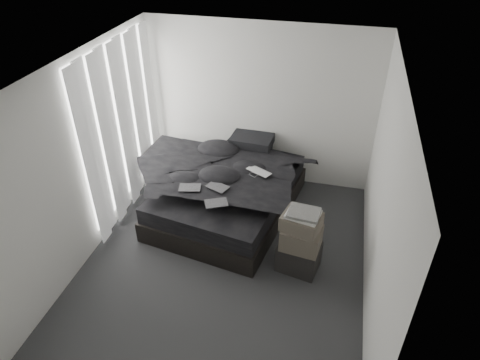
% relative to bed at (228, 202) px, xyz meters
% --- Properties ---
extents(floor, '(3.60, 4.20, 0.01)m').
position_rel_bed_xyz_m(floor, '(0.24, -1.02, -0.16)').
color(floor, '#313234').
rests_on(floor, ground).
extents(ceiling, '(3.60, 4.20, 0.01)m').
position_rel_bed_xyz_m(ceiling, '(0.24, -1.02, 2.44)').
color(ceiling, white).
rests_on(ceiling, ground).
extents(wall_back, '(3.60, 0.01, 2.60)m').
position_rel_bed_xyz_m(wall_back, '(0.24, 1.08, 1.14)').
color(wall_back, white).
rests_on(wall_back, ground).
extents(wall_front, '(3.60, 0.01, 2.60)m').
position_rel_bed_xyz_m(wall_front, '(0.24, -3.12, 1.14)').
color(wall_front, white).
rests_on(wall_front, ground).
extents(wall_left, '(0.01, 4.20, 2.60)m').
position_rel_bed_xyz_m(wall_left, '(-1.56, -1.02, 1.14)').
color(wall_left, white).
rests_on(wall_left, ground).
extents(wall_right, '(0.01, 4.20, 2.60)m').
position_rel_bed_xyz_m(wall_right, '(2.04, -1.02, 1.14)').
color(wall_right, white).
rests_on(wall_right, ground).
extents(window_left, '(0.02, 2.00, 2.30)m').
position_rel_bed_xyz_m(window_left, '(-1.54, -0.12, 1.19)').
color(window_left, white).
rests_on(window_left, wall_left).
extents(curtain_left, '(0.06, 2.12, 2.48)m').
position_rel_bed_xyz_m(curtain_left, '(-1.49, -0.12, 1.12)').
color(curtain_left, white).
rests_on(curtain_left, wall_left).
extents(bed, '(2.11, 2.57, 0.31)m').
position_rel_bed_xyz_m(bed, '(0.00, 0.00, 0.00)').
color(bed, black).
rests_on(bed, floor).
extents(mattress, '(2.03, 2.49, 0.25)m').
position_rel_bed_xyz_m(mattress, '(0.00, 0.00, 0.28)').
color(mattress, black).
rests_on(mattress, bed).
extents(duvet, '(2.01, 2.23, 0.27)m').
position_rel_bed_xyz_m(duvet, '(-0.01, -0.06, 0.54)').
color(duvet, black).
rests_on(duvet, mattress).
extents(pillow_lower, '(0.76, 0.58, 0.16)m').
position_rel_bed_xyz_m(pillow_lower, '(0.09, 0.89, 0.48)').
color(pillow_lower, black).
rests_on(pillow_lower, mattress).
extents(pillow_upper, '(0.68, 0.49, 0.15)m').
position_rel_bed_xyz_m(pillow_upper, '(0.17, 0.86, 0.63)').
color(pillow_upper, black).
rests_on(pillow_upper, pillow_lower).
extents(laptop, '(0.44, 0.38, 0.03)m').
position_rel_bed_xyz_m(laptop, '(0.43, -0.02, 0.69)').
color(laptop, silver).
rests_on(laptop, duvet).
extents(comic_a, '(0.33, 0.25, 0.01)m').
position_rel_bed_xyz_m(comic_a, '(-0.38, -0.56, 0.68)').
color(comic_a, black).
rests_on(comic_a, duvet).
extents(comic_b, '(0.34, 0.28, 0.01)m').
position_rel_bed_xyz_m(comic_b, '(-0.02, -0.45, 0.68)').
color(comic_b, black).
rests_on(comic_b, duvet).
extents(comic_c, '(0.35, 0.30, 0.01)m').
position_rel_bed_xyz_m(comic_c, '(0.07, -0.81, 0.69)').
color(comic_c, black).
rests_on(comic_c, duvet).
extents(side_stand, '(0.43, 0.43, 0.60)m').
position_rel_bed_xyz_m(side_stand, '(-0.88, 0.15, 0.14)').
color(side_stand, black).
rests_on(side_stand, floor).
extents(papers, '(0.29, 0.27, 0.01)m').
position_rel_bed_xyz_m(papers, '(-0.86, 0.15, 0.45)').
color(papers, white).
rests_on(papers, side_stand).
extents(floor_books, '(0.15, 0.21, 0.14)m').
position_rel_bed_xyz_m(floor_books, '(-0.76, -0.21, -0.09)').
color(floor_books, black).
rests_on(floor_books, floor).
extents(box_lower, '(0.58, 0.49, 0.38)m').
position_rel_bed_xyz_m(box_lower, '(1.20, -0.94, 0.03)').
color(box_lower, black).
rests_on(box_lower, floor).
extents(box_mid, '(0.52, 0.43, 0.29)m').
position_rel_bed_xyz_m(box_mid, '(1.21, -0.95, 0.36)').
color(box_mid, '#534C42').
rests_on(box_mid, box_lower).
extents(box_upper, '(0.53, 0.47, 0.20)m').
position_rel_bed_xyz_m(box_upper, '(1.19, -0.94, 0.61)').
color(box_upper, '#534C42').
rests_on(box_upper, box_mid).
extents(art_book_white, '(0.44, 0.38, 0.04)m').
position_rel_bed_xyz_m(art_book_white, '(1.20, -0.94, 0.72)').
color(art_book_white, silver).
rests_on(art_book_white, box_upper).
extents(art_book_snake, '(0.40, 0.33, 0.04)m').
position_rel_bed_xyz_m(art_book_snake, '(1.21, -0.95, 0.76)').
color(art_book_snake, silver).
rests_on(art_book_snake, art_book_white).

